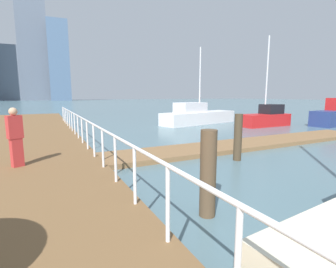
# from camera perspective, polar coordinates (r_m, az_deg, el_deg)

# --- Properties ---
(ground_plane) EXTENTS (300.00, 300.00, 0.00)m
(ground_plane) POSITION_cam_1_polar(r_m,az_deg,el_deg) (20.86, -14.03, 2.08)
(ground_plane) COLOR slate
(floating_dock) EXTENTS (15.32, 2.00, 0.18)m
(floating_dock) POSITION_cam_1_polar(r_m,az_deg,el_deg) (12.39, 18.42, -2.12)
(floating_dock) COLOR olive
(floating_dock) RESTS_ON ground_plane
(boardwalk_railing) EXTENTS (0.06, 26.28, 1.08)m
(boardwalk_railing) POSITION_cam_1_polar(r_m,az_deg,el_deg) (8.18, -16.77, 0.50)
(boardwalk_railing) COLOR white
(boardwalk_railing) RESTS_ON boardwalk
(dock_piling_0) EXTENTS (0.31, 0.31, 1.71)m
(dock_piling_0) POSITION_cam_1_polar(r_m,az_deg,el_deg) (4.88, 9.19, -9.01)
(dock_piling_0) COLOR brown
(dock_piling_0) RESTS_ON ground_plane
(dock_piling_2) EXTENTS (0.29, 0.29, 1.70)m
(dock_piling_2) POSITION_cam_1_polar(r_m,az_deg,el_deg) (9.30, 15.78, -0.75)
(dock_piling_2) COLOR #473826
(dock_piling_2) RESTS_ON ground_plane
(moored_boat_0) EXTENTS (4.57, 2.06, 2.17)m
(moored_boat_0) POSITION_cam_1_polar(r_m,az_deg,el_deg) (23.80, 33.87, 3.64)
(moored_boat_0) COLOR navy
(moored_boat_0) RESTS_ON ground_plane
(moored_boat_2) EXTENTS (4.25, 1.59, 6.75)m
(moored_boat_2) POSITION_cam_1_polar(r_m,az_deg,el_deg) (20.80, 21.57, 3.55)
(moored_boat_2) COLOR red
(moored_boat_2) RESTS_ON ground_plane
(moored_boat_4) EXTENTS (7.57, 3.48, 6.25)m
(moored_boat_4) POSITION_cam_1_polar(r_m,az_deg,el_deg) (21.02, 6.84, 4.18)
(moored_boat_4) COLOR white
(moored_boat_4) RESTS_ON ground_plane
(pedestrian_2) EXTENTS (0.42, 0.35, 1.63)m
(pedestrian_2) POSITION_cam_1_polar(r_m,az_deg,el_deg) (7.92, -31.69, -0.50)
(pedestrian_2) COLOR #BF3333
(pedestrian_2) RESTS_ON boardwalk
(skyline_tower_1) EXTENTS (12.73, 8.91, 27.32)m
(skyline_tower_1) POSITION_cam_1_polar(r_m,az_deg,el_deg) (152.59, -33.04, 11.64)
(skyline_tower_1) COLOR slate
(skyline_tower_1) RESTS_ON ground_plane
(skyline_tower_2) EXTENTS (13.98, 11.37, 83.50)m
(skyline_tower_2) POSITION_cam_1_polar(r_m,az_deg,el_deg) (157.40, -29.08, 22.22)
(skyline_tower_2) COLOR slate
(skyline_tower_2) RESTS_ON ground_plane
(skyline_tower_3) EXTENTS (10.08, 9.76, 38.70)m
(skyline_tower_3) POSITION_cam_1_polar(r_m,az_deg,el_deg) (139.09, -23.72, 15.08)
(skyline_tower_3) COLOR slate
(skyline_tower_3) RESTS_ON ground_plane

